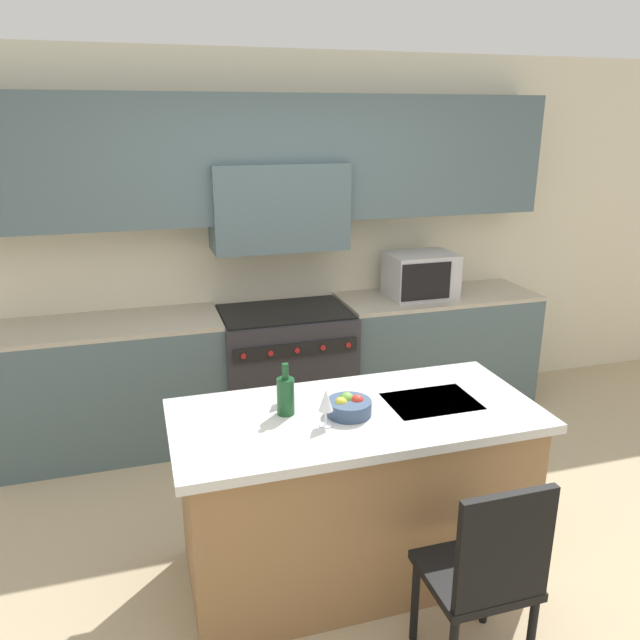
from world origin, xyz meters
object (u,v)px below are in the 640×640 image
Objects in this scene: microwave at (420,275)px; wine_bottle at (286,395)px; range_stove at (285,370)px; fruit_bowl at (349,406)px; wine_glass_far at (285,379)px; island_chair at (486,571)px; wine_glass_near at (326,402)px.

microwave is 1.95× the size of wine_bottle.
fruit_bowl reaches higher than range_stove.
range_stove is 5.17× the size of wine_glass_far.
island_chair is 5.20× the size of wine_glass_far.
fruit_bowl is at bearing -40.53° from wine_glass_far.
wine_glass_near reaches higher than range_stove.
wine_glass_near is (-0.46, 0.67, 0.50)m from island_chair.
microwave reaches higher than wine_glass_near.
island_chair is (-0.84, -2.43, -0.58)m from microwave.
fruit_bowl is at bearing 113.14° from island_chair.
fruit_bowl is at bearing -92.96° from range_stove.
microwave reaches higher than range_stove.
island_chair is 4.42× the size of fruit_bowl.
wine_bottle reaches higher than wine_glass_near.
wine_glass_near is (-0.23, -1.74, 0.57)m from range_stove.
fruit_bowl is (0.14, 0.08, -0.08)m from wine_glass_near.
microwave is 0.53× the size of island_chair.
microwave is (1.07, 0.02, 0.64)m from range_stove.
microwave reaches higher than island_chair.
wine_glass_near is at bearing -68.82° from wine_glass_far.
island_chair is at bearing -66.86° from fruit_bowl.
wine_glass_far is at bearing 120.74° from island_chair.
island_chair is (0.24, -2.41, 0.07)m from range_stove.
wine_glass_far reaches higher than fruit_bowl.
wine_glass_near is 1.00× the size of wine_glass_far.
microwave is 2.14m from wine_bottle.
microwave is at bearing 55.27° from fruit_bowl.
wine_glass_far is (0.03, 0.13, 0.03)m from wine_bottle.
island_chair reaches higher than range_stove.
wine_glass_near is at bearing -50.62° from wine_bottle.
wine_glass_near is at bearing 124.53° from island_chair.
wine_glass_far is (-0.58, 0.98, 0.50)m from island_chair.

